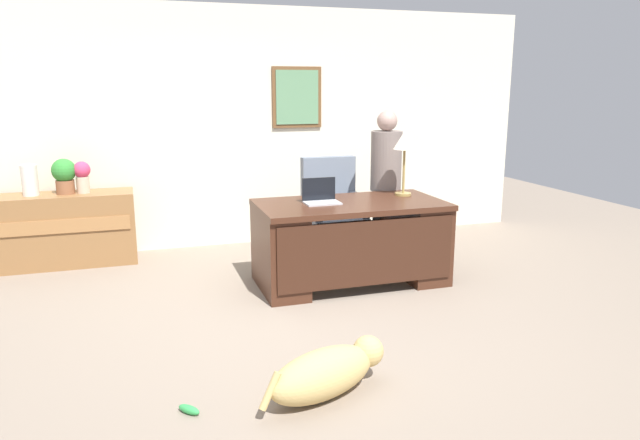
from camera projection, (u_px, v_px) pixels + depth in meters
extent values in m
plane|color=gray|center=(311.00, 321.00, 4.67)|extent=(12.00, 12.00, 0.00)
cube|color=beige|center=(245.00, 128.00, 6.78)|extent=(7.00, 0.12, 2.70)
cube|color=brown|center=(297.00, 97.00, 6.81)|extent=(0.59, 0.03, 0.69)
cube|color=#5D8D64|center=(297.00, 97.00, 6.79)|extent=(0.51, 0.01, 0.61)
cube|color=#422316|center=(351.00, 205.00, 5.44)|extent=(1.73, 0.91, 0.05)
cube|color=#422316|center=(280.00, 251.00, 5.32)|extent=(0.36, 0.85, 0.73)
cube|color=#422316|center=(416.00, 239.00, 5.73)|extent=(0.36, 0.85, 0.73)
cube|color=#381E13|center=(367.00, 253.00, 5.12)|extent=(1.63, 0.04, 0.58)
cube|color=olive|center=(60.00, 230.00, 6.07)|extent=(1.49, 0.48, 0.75)
cube|color=#A16F40|center=(57.00, 227.00, 5.82)|extent=(1.39, 0.02, 0.14)
cube|color=slate|center=(335.00, 224.00, 6.35)|extent=(0.60, 0.58, 0.18)
cylinder|color=black|center=(335.00, 244.00, 6.40)|extent=(0.10, 0.10, 0.28)
cylinder|color=black|center=(335.00, 254.00, 6.43)|extent=(0.52, 0.52, 0.05)
cube|color=slate|center=(328.00, 184.00, 6.48)|extent=(0.60, 0.12, 0.61)
cube|color=slate|center=(312.00, 207.00, 6.23)|extent=(0.08, 0.50, 0.22)
cube|color=slate|center=(358.00, 204.00, 6.38)|extent=(0.08, 0.50, 0.22)
cylinder|color=#262323|center=(385.00, 225.00, 6.24)|extent=(0.26, 0.26, 0.76)
cylinder|color=slate|center=(386.00, 161.00, 6.09)|extent=(0.32, 0.32, 0.61)
sphere|color=gray|center=(387.00, 121.00, 6.00)|extent=(0.21, 0.21, 0.21)
ellipsoid|color=tan|center=(322.00, 374.00, 3.50)|extent=(0.80, 0.54, 0.30)
sphere|color=tan|center=(368.00, 351.00, 3.72)|extent=(0.20, 0.20, 0.20)
cylinder|color=tan|center=(270.00, 391.00, 3.27)|extent=(0.15, 0.09, 0.21)
cube|color=#B2B5BA|center=(322.00, 203.00, 5.36)|extent=(0.32, 0.22, 0.01)
cube|color=black|center=(319.00, 189.00, 5.43)|extent=(0.32, 0.01, 0.21)
cylinder|color=#9E8447|center=(403.00, 194.00, 5.77)|extent=(0.16, 0.16, 0.02)
cylinder|color=#9E8447|center=(404.00, 171.00, 5.72)|extent=(0.02, 0.02, 0.43)
cone|color=silver|center=(405.00, 140.00, 5.65)|extent=(0.22, 0.22, 0.18)
cylinder|color=beige|center=(83.00, 185.00, 6.04)|extent=(0.13, 0.13, 0.17)
sphere|color=#D33B65|center=(82.00, 170.00, 6.01)|extent=(0.17, 0.17, 0.17)
cylinder|color=silver|center=(30.00, 180.00, 5.88)|extent=(0.16, 0.16, 0.31)
cylinder|color=brown|center=(65.00, 187.00, 5.99)|extent=(0.18, 0.18, 0.14)
sphere|color=#328733|center=(64.00, 170.00, 5.96)|extent=(0.24, 0.24, 0.24)
ellipsoid|color=green|center=(189.00, 410.00, 3.35)|extent=(0.14, 0.14, 0.05)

